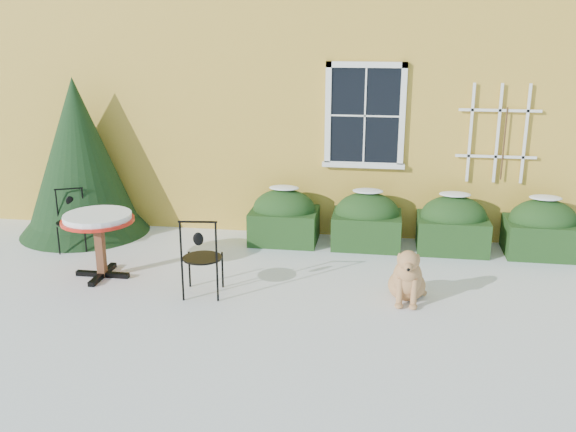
% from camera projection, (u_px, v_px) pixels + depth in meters
% --- Properties ---
extents(ground, '(80.00, 80.00, 0.00)m').
position_uv_depth(ground, '(275.00, 310.00, 7.79)').
color(ground, white).
rests_on(ground, ground).
extents(house, '(12.40, 8.40, 6.40)m').
position_uv_depth(house, '(331.00, 29.00, 13.48)').
color(house, '#EABA44').
rests_on(house, ground).
extents(hedge_row, '(4.95, 0.80, 0.91)m').
position_uv_depth(hedge_row, '(409.00, 223.00, 9.85)').
color(hedge_row, '#163213').
rests_on(hedge_row, ground).
extents(evergreen_shrub, '(2.10, 2.10, 2.54)m').
position_uv_depth(evergreen_shrub, '(81.00, 172.00, 10.42)').
color(evergreen_shrub, black).
rests_on(evergreen_shrub, ground).
extents(bistro_table, '(0.97, 0.97, 0.90)m').
position_uv_depth(bistro_table, '(98.00, 225.00, 8.61)').
color(bistro_table, black).
rests_on(bistro_table, ground).
extents(patio_chair_near, '(0.52, 0.51, 1.05)m').
position_uv_depth(patio_chair_near, '(202.00, 257.00, 8.08)').
color(patio_chair_near, black).
rests_on(patio_chair_near, ground).
extents(patio_chair_far, '(0.54, 0.54, 0.92)m').
position_uv_depth(patio_chair_far, '(71.00, 220.00, 9.80)').
color(patio_chair_far, black).
rests_on(patio_chair_far, ground).
extents(dog, '(0.51, 0.83, 0.75)m').
position_uv_depth(dog, '(407.00, 279.00, 7.95)').
color(dog, tan).
rests_on(dog, ground).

